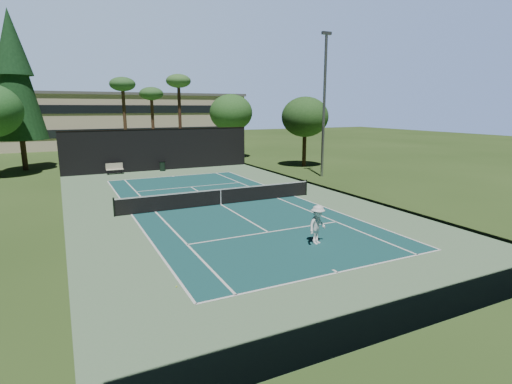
% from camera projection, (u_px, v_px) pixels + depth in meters
% --- Properties ---
extents(ground, '(160.00, 160.00, 0.00)m').
position_uv_depth(ground, '(221.00, 205.00, 25.22)').
color(ground, '#2F4B1C').
rests_on(ground, ground).
extents(apron_slab, '(18.00, 32.00, 0.01)m').
position_uv_depth(apron_slab, '(221.00, 205.00, 25.22)').
color(apron_slab, '#61885F').
rests_on(apron_slab, ground).
extents(court_surface, '(10.97, 23.77, 0.01)m').
position_uv_depth(court_surface, '(221.00, 205.00, 25.22)').
color(court_surface, '#184C4D').
rests_on(court_surface, ground).
extents(court_lines, '(11.07, 23.87, 0.01)m').
position_uv_depth(court_lines, '(221.00, 204.00, 25.21)').
color(court_lines, white).
rests_on(court_lines, ground).
extents(tennis_net, '(12.90, 0.10, 1.10)m').
position_uv_depth(tennis_net, '(221.00, 196.00, 25.10)').
color(tennis_net, black).
rests_on(tennis_net, ground).
extents(fence, '(18.04, 32.05, 4.03)m').
position_uv_depth(fence, '(220.00, 173.00, 24.86)').
color(fence, black).
rests_on(fence, ground).
extents(player, '(1.32, 1.07, 1.78)m').
position_uv_depth(player, '(318.00, 225.00, 17.81)').
color(player, white).
rests_on(player, ground).
extents(tennis_ball_a, '(0.06, 0.06, 0.06)m').
position_uv_depth(tennis_ball_a, '(176.00, 287.00, 13.60)').
color(tennis_ball_a, '#D5F337').
rests_on(tennis_ball_a, ground).
extents(tennis_ball_b, '(0.06, 0.06, 0.06)m').
position_uv_depth(tennis_ball_b, '(165.00, 197.00, 27.22)').
color(tennis_ball_b, '#D8F337').
rests_on(tennis_ball_b, ground).
extents(tennis_ball_c, '(0.07, 0.07, 0.07)m').
position_uv_depth(tennis_ball_c, '(198.00, 194.00, 28.05)').
color(tennis_ball_c, '#B9CC2E').
rests_on(tennis_ball_c, ground).
extents(tennis_ball_d, '(0.07, 0.07, 0.07)m').
position_uv_depth(tennis_ball_d, '(122.00, 200.00, 26.28)').
color(tennis_ball_d, '#C6D931').
rests_on(tennis_ball_d, ground).
extents(park_bench, '(1.50, 0.45, 1.02)m').
position_uv_depth(park_bench, '(115.00, 168.00, 36.71)').
color(park_bench, beige).
rests_on(park_bench, ground).
extents(trash_bin, '(0.56, 0.56, 0.95)m').
position_uv_depth(trash_bin, '(162.00, 166.00, 38.61)').
color(trash_bin, black).
rests_on(trash_bin, ground).
extents(pine_tree, '(4.80, 4.80, 15.00)m').
position_uv_depth(pine_tree, '(14.00, 69.00, 37.35)').
color(pine_tree, '#47311E').
rests_on(pine_tree, ground).
extents(palm_a, '(2.80, 2.80, 9.32)m').
position_uv_depth(palm_a, '(123.00, 87.00, 43.72)').
color(palm_a, '#4E3421').
rests_on(palm_a, ground).
extents(palm_b, '(2.80, 2.80, 8.42)m').
position_uv_depth(palm_b, '(151.00, 96.00, 47.16)').
color(palm_b, '#4E3021').
rests_on(palm_b, ground).
extents(palm_c, '(2.80, 2.80, 9.77)m').
position_uv_depth(palm_c, '(179.00, 85.00, 45.35)').
color(palm_c, '#42281C').
rests_on(palm_c, ground).
extents(decid_tree_a, '(5.12, 5.12, 7.62)m').
position_uv_depth(decid_tree_a, '(231.00, 113.00, 47.73)').
color(decid_tree_a, '#3F291B').
rests_on(decid_tree_a, ground).
extents(decid_tree_b, '(4.80, 4.80, 7.14)m').
position_uv_depth(decid_tree_b, '(305.00, 117.00, 40.76)').
color(decid_tree_b, '#402C1B').
rests_on(decid_tree_b, ground).
extents(campus_building, '(40.50, 12.50, 8.30)m').
position_uv_depth(campus_building, '(117.00, 119.00, 64.69)').
color(campus_building, beige).
rests_on(campus_building, ground).
extents(light_pole, '(0.90, 0.25, 12.22)m').
position_uv_depth(light_pole, '(324.00, 102.00, 34.34)').
color(light_pole, gray).
rests_on(light_pole, ground).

